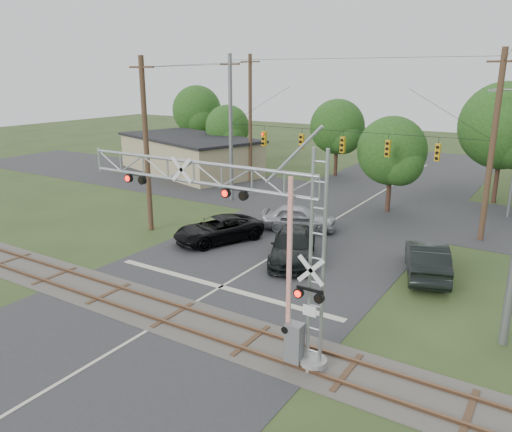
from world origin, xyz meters
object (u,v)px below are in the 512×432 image
Objects in this scene: traffic_signal_span at (356,140)px; commercial_building at (189,154)px; sedan_silver at (299,218)px; car_dark at (293,246)px; crossing_gantry at (236,225)px; pickup_black at (218,229)px.

traffic_signal_span is 1.09× the size of commercial_building.
sedan_silver is 0.28× the size of commercial_building.
traffic_signal_span is 10.57m from car_dark.
commercial_building reaches higher than car_dark.
traffic_signal_span is at bearing -44.59° from sedan_silver.
commercial_building is (-23.90, 26.05, -2.93)m from crossing_gantry.
car_dark is at bearing -88.26° from traffic_signal_span.
commercial_building is at bearing 132.54° from crossing_gantry.
car_dark is at bearing 104.94° from crossing_gantry.
traffic_signal_span is 11.45m from pickup_black.
traffic_signal_span reaches higher than car_dark.
crossing_gantry is at bearing -25.86° from pickup_black.
crossing_gantry is 0.56× the size of traffic_signal_span.
commercial_building is (-19.20, 11.90, 1.02)m from sedan_silver.
car_dark is 1.17× the size of sedan_silver.
traffic_signal_span is 3.36× the size of car_dark.
crossing_gantry is at bearing -81.70° from traffic_signal_span.
traffic_signal_span reaches higher than pickup_black.
car_dark is 5.66m from sedan_silver.
pickup_black is at bearing 129.85° from crossing_gantry.
crossing_gantry is 18.58m from traffic_signal_span.
sedan_silver is at bearing 108.37° from crossing_gantry.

